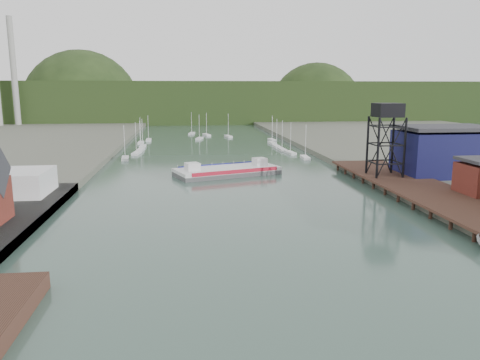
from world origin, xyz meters
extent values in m
plane|color=#2B423C|center=(0.00, 0.00, 0.00)|extent=(600.00, 600.00, 0.00)
cube|color=black|center=(37.00, 45.00, 1.90)|extent=(14.00, 70.00, 0.50)
cylinder|color=black|center=(31.00, 45.00, 0.80)|extent=(0.60, 0.60, 2.20)
cylinder|color=black|center=(43.00, 45.00, 0.80)|extent=(0.60, 0.60, 2.20)
cylinder|color=black|center=(32.00, 55.00, 8.65)|extent=(0.50, 0.50, 13.00)
cylinder|color=black|center=(38.00, 55.00, 8.65)|extent=(0.50, 0.50, 13.00)
cylinder|color=black|center=(32.00, 61.00, 8.65)|extent=(0.50, 0.50, 13.00)
cylinder|color=black|center=(38.00, 61.00, 8.65)|extent=(0.50, 0.50, 13.00)
cube|color=black|center=(35.00, 58.00, 16.65)|extent=(5.50, 5.50, 3.00)
cube|color=#0B0C33|center=(50.00, 60.00, 6.60)|extent=(20.00, 14.00, 10.00)
cube|color=#2D2D33|center=(50.00, 60.00, 12.50)|extent=(20.50, 14.50, 0.80)
cube|color=silver|center=(-27.54, 103.89, 0.35)|extent=(2.67, 7.65, 0.90)
cube|color=silver|center=(-25.28, 115.30, 0.35)|extent=(2.81, 7.67, 0.90)
cube|color=silver|center=(-24.71, 124.17, 0.35)|extent=(2.35, 7.59, 0.90)
cube|color=silver|center=(-24.81, 134.09, 0.35)|extent=(2.01, 7.50, 0.90)
cube|color=silver|center=(-26.64, 146.33, 0.35)|extent=(2.00, 7.50, 0.90)
cube|color=silver|center=(-24.32, 156.17, 0.35)|extent=(2.16, 7.54, 0.90)
cube|color=silver|center=(27.56, 99.03, 0.35)|extent=(2.53, 7.62, 0.90)
cube|color=silver|center=(25.46, 110.51, 0.35)|extent=(2.76, 7.67, 0.90)
cube|color=silver|center=(24.46, 119.29, 0.35)|extent=(2.22, 7.56, 0.90)
cube|color=silver|center=(24.27, 128.28, 0.35)|extent=(2.18, 7.54, 0.90)
cube|color=silver|center=(24.67, 139.38, 0.35)|extent=(2.46, 7.61, 0.90)
cube|color=silver|center=(26.78, 150.99, 0.35)|extent=(2.48, 7.61, 0.90)
cube|color=silver|center=(-3.16, 160.00, 0.35)|extent=(3.78, 7.76, 0.90)
cube|color=silver|center=(10.04, 168.00, 0.35)|extent=(3.31, 7.74, 0.90)
cube|color=silver|center=(0.66, 176.00, 0.35)|extent=(3.76, 7.76, 0.90)
cube|color=silver|center=(-6.11, 184.00, 0.35)|extent=(3.40, 7.74, 0.90)
cylinder|color=#969691|center=(-102.00, 235.00, 30.00)|extent=(3.20, 3.20, 60.00)
cube|color=black|center=(0.00, 300.00, 12.00)|extent=(500.00, 120.00, 28.00)
sphere|color=black|center=(-80.00, 300.00, 8.00)|extent=(80.00, 80.00, 80.00)
sphere|color=black|center=(90.00, 310.00, 6.00)|extent=(70.00, 70.00, 70.00)
cube|color=#4C4C4E|center=(1.13, 74.33, 0.51)|extent=(27.64, 18.20, 1.03)
cube|color=silver|center=(1.13, 74.33, 1.44)|extent=(27.64, 18.20, 0.82)
cube|color=red|center=(2.85, 69.43, 1.64)|extent=(21.38, 7.63, 0.92)
cube|color=navy|center=(-0.59, 79.23, 1.64)|extent=(21.38, 7.63, 0.92)
cube|color=silver|center=(-7.59, 71.27, 2.67)|extent=(3.93, 3.93, 2.05)
cube|color=silver|center=(9.86, 77.39, 2.67)|extent=(3.93, 3.93, 2.05)
camera|label=1|loc=(-9.07, -40.68, 21.10)|focal=35.00mm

